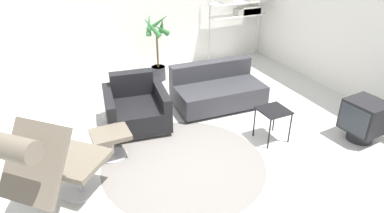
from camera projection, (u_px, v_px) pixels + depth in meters
The scene contains 11 objects.
ground_plane at pixel (188, 154), 4.46m from camera, with size 12.00×12.00×0.00m, color silver.
wall_back at pixel (119, 2), 6.21m from camera, with size 12.00×0.09×2.80m.
round_rug at pixel (184, 164), 4.26m from camera, with size 2.04×2.04×0.01m.
lounge_chair at pixel (44, 159), 3.19m from camera, with size 1.19×1.19×1.16m.
ottoman at pixel (111, 139), 4.29m from camera, with size 0.47×0.40×0.36m.
armchair_red at pixel (136, 109), 4.98m from camera, with size 0.98×0.99×0.73m.
couch_low at pixel (217, 91), 5.58m from camera, with size 1.45×0.89×0.66m.
side_table at pixel (273, 114), 4.57m from camera, with size 0.38×0.38×0.46m.
crt_television at pixel (364, 119), 4.60m from camera, with size 0.50×0.52×0.59m.
potted_plant at pixel (157, 51), 6.33m from camera, with size 0.58×0.59×1.25m.
shelf_unit at pixel (244, 8), 7.04m from camera, with size 1.20×0.28×1.74m.
Camera 1 is at (-1.50, -3.32, 2.63)m, focal length 32.00 mm.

